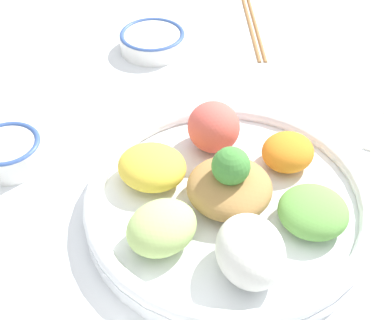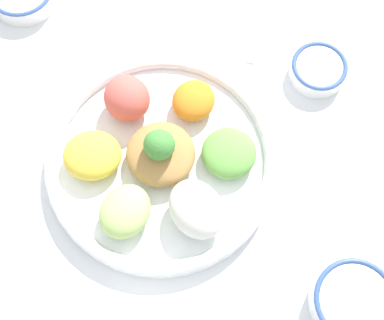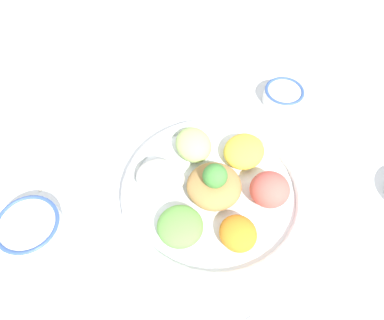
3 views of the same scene
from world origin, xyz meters
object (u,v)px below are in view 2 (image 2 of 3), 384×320
Objects in this scene: salad_platter at (161,159)px; serving_spoon_extra at (261,20)px; sauce_bowl_red at (318,69)px; rice_bowl_plain at (353,302)px.

serving_spoon_extra is (-0.30, -0.00, -0.02)m from salad_platter.
sauce_bowl_red reaches higher than serving_spoon_extra.
rice_bowl_plain reaches higher than sauce_bowl_red.
rice_bowl_plain is 0.85× the size of serving_spoon_extra.
salad_platter reaches higher than sauce_bowl_red.
rice_bowl_plain is at bearing 26.99° from serving_spoon_extra.
rice_bowl_plain is at bearing 35.29° from sauce_bowl_red.
salad_platter is 3.07× the size of rice_bowl_plain.
sauce_bowl_red is 0.13m from serving_spoon_extra.
salad_platter is at bearing -17.32° from serving_spoon_extra.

